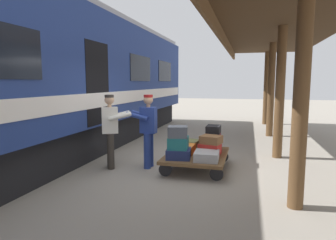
{
  "coord_description": "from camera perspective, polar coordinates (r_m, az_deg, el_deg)",
  "views": [
    {
      "loc": [
        -1.46,
        6.53,
        1.98
      ],
      "look_at": [
        0.27,
        0.24,
        1.15
      ],
      "focal_mm": 31.59,
      "sensor_mm": 36.0,
      "label": 1
    }
  ],
  "objects": [
    {
      "name": "suitcase_teal_softside",
      "position": [
        6.4,
        1.99,
        -4.43
      ],
      "size": [
        0.45,
        0.51,
        0.26
      ],
      "primitive_type": "cube",
      "rotation": [
        0.0,
        0.0,
        0.1
      ],
      "color": "#1E666B",
      "rests_on": "suitcase_navy_fabric"
    },
    {
      "name": "suitcase_black_hardshell",
      "position": [
        7.21,
        8.76,
        -1.8
      ],
      "size": [
        0.33,
        0.47,
        0.19
      ],
      "primitive_type": "cube",
      "rotation": [
        0.0,
        0.0,
        -0.02
      ],
      "color": "black",
      "rests_on": "suitcase_burgundy_valise"
    },
    {
      "name": "suitcase_olive_duffel",
      "position": [
        7.4,
        3.88,
        -4.68
      ],
      "size": [
        0.57,
        0.55,
        0.21
      ],
      "primitive_type": "cube",
      "rotation": [
        0.0,
        0.0,
        -0.12
      ],
      "color": "brown",
      "rests_on": "luggage_cart"
    },
    {
      "name": "suitcase_gray_aluminum",
      "position": [
        6.33,
        7.47,
        -6.88
      ],
      "size": [
        0.52,
        0.6,
        0.19
      ],
      "primitive_type": "cube",
      "rotation": [
        0.0,
        0.0,
        0.04
      ],
      "color": "#9EA0A5",
      "rests_on": "luggage_cart"
    },
    {
      "name": "suitcase_burgundy_valise",
      "position": [
        7.27,
        8.74,
        -3.32
      ],
      "size": [
        0.37,
        0.53,
        0.21
      ],
      "primitive_type": "cube",
      "rotation": [
        0.0,
        0.0,
        0.05
      ],
      "color": "maroon",
      "rests_on": "suitcase_maroon_trunk"
    },
    {
      "name": "suitcase_slate_roller",
      "position": [
        6.32,
        1.87,
        -2.29
      ],
      "size": [
        0.48,
        0.45,
        0.24
      ],
      "primitive_type": "cube",
      "rotation": [
        0.0,
        0.0,
        0.21
      ],
      "color": "#4C515B",
      "rests_on": "suitcase_teal_softside"
    },
    {
      "name": "porter_by_door",
      "position": [
        6.94,
        -10.96,
        -1.63
      ],
      "size": [
        0.74,
        0.62,
        1.7
      ],
      "color": "#332D28",
      "rests_on": "ground_plane"
    },
    {
      "name": "suitcase_orange_carryall",
      "position": [
        6.92,
        3.04,
        -5.57
      ],
      "size": [
        0.49,
        0.57,
        0.19
      ],
      "primitive_type": "cube",
      "rotation": [
        0.0,
        0.0,
        -0.01
      ],
      "color": "#CC6B23",
      "rests_on": "luggage_cart"
    },
    {
      "name": "suitcase_navy_fabric",
      "position": [
        6.43,
        2.07,
        -6.48
      ],
      "size": [
        0.58,
        0.57,
        0.21
      ],
      "primitive_type": "cube",
      "rotation": [
        0.0,
        0.0,
        0.15
      ],
      "color": "navy",
      "rests_on": "luggage_cart"
    },
    {
      "name": "ground_plane",
      "position": [
        6.98,
        2.67,
        -9.25
      ],
      "size": [
        60.0,
        60.0,
        0.0
      ],
      "primitive_type": "plane",
      "color": "gray"
    },
    {
      "name": "suitcase_maroon_trunk",
      "position": [
        7.31,
        8.58,
        -4.93
      ],
      "size": [
        0.49,
        0.54,
        0.2
      ],
      "primitive_type": "cube",
      "rotation": [
        0.0,
        0.0,
        0.13
      ],
      "color": "maroon",
      "rests_on": "luggage_cart"
    },
    {
      "name": "platform_canopy",
      "position": [
        6.69,
        22.2,
        17.85
      ],
      "size": [
        3.2,
        17.25,
        3.56
      ],
      "color": "brown",
      "rests_on": "ground_plane"
    },
    {
      "name": "suitcase_brown_leather",
      "position": [
        6.73,
        8.3,
        -3.76
      ],
      "size": [
        0.52,
        0.48,
        0.18
      ],
      "primitive_type": "cube",
      "rotation": [
        0.0,
        0.0,
        -0.24
      ],
      "color": "brown",
      "rests_on": "suitcase_red_plastic"
    },
    {
      "name": "train_car",
      "position": [
        8.26,
        -22.61,
        7.26
      ],
      "size": [
        3.02,
        16.92,
        4.0
      ],
      "color": "navy",
      "rests_on": "ground_plane"
    },
    {
      "name": "luggage_cart",
      "position": [
        6.89,
        5.52,
        -6.89
      ],
      "size": [
        1.36,
        1.84,
        0.35
      ],
      "color": "brown",
      "rests_on": "ground_plane"
    },
    {
      "name": "suitcase_red_plastic",
      "position": [
        6.81,
        8.07,
        -5.53
      ],
      "size": [
        0.5,
        0.53,
        0.27
      ],
      "primitive_type": "cube",
      "rotation": [
        0.0,
        0.0,
        -0.13
      ],
      "color": "#AD231E",
      "rests_on": "luggage_cart"
    },
    {
      "name": "porter_in_overalls",
      "position": [
        6.85,
        -3.94,
        -1.62
      ],
      "size": [
        0.67,
        0.42,
        1.7
      ],
      "color": "navy",
      "rests_on": "ground_plane"
    }
  ]
}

